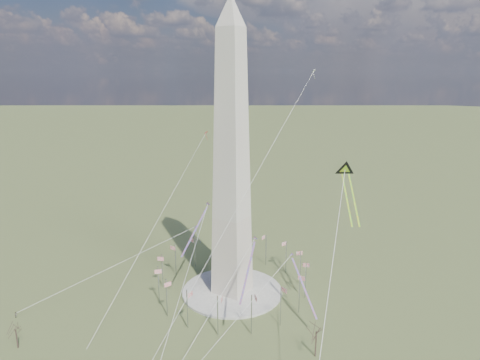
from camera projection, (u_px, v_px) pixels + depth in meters
The scene contains 14 objects.
ground at pixel (232, 292), 154.54m from camera, with size 2000.00×2000.00×0.00m, color #485229.
plaza at pixel (232, 291), 154.44m from camera, with size 36.00×36.00×0.80m, color beige.
washington_monument at pixel (232, 162), 142.71m from camera, with size 15.56×15.56×100.00m.
flagpole_ring at pixel (232, 274), 152.75m from camera, with size 54.40×54.40×13.00m.
tree_near at pixel (316, 330), 117.74m from camera, with size 6.68×6.68×11.69m.
tree_far at pixel (15, 328), 121.75m from camera, with size 5.15×5.15×9.01m.
person_west at pixel (16, 315), 138.48m from camera, with size 0.89×0.70×1.84m, color gray.
kite_delta_black at pixel (346, 173), 132.24m from camera, with size 13.49×18.53×15.70m.
kite_diamond_purple at pixel (197, 228), 167.56m from camera, with size 1.76×2.75×8.49m.
kite_streamer_left at pixel (250, 261), 129.30m from camera, with size 6.70×19.04×13.40m.
kite_streamer_mid at pixel (199, 223), 144.20m from camera, with size 3.80×19.16×13.18m.
kite_streamer_right at pixel (300, 277), 137.51m from camera, with size 15.63×14.03×13.60m.
kite_small_red at pixel (206, 134), 189.21m from camera, with size 1.17×1.86×4.16m.
kite_small_white at pixel (314, 72), 173.28m from camera, with size 1.38×1.95×4.06m.
Camera 1 is at (74.56, -118.23, 77.45)m, focal length 32.00 mm.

